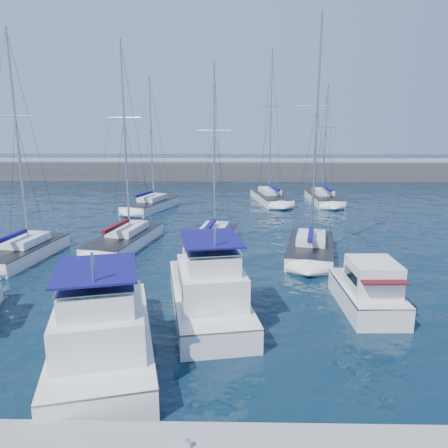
{
  "coord_description": "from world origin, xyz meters",
  "views": [
    {
      "loc": [
        1.22,
        -21.53,
        9.62
      ],
      "look_at": [
        0.66,
        6.39,
        3.0
      ],
      "focal_mm": 35.0,
      "sensor_mm": 36.0,
      "label": 1
    }
  ],
  "objects_px": {
    "sailboat_mid_a": "(23,251)",
    "sailboat_mid_c": "(213,239)",
    "sailboat_mid_b": "(125,239)",
    "sailboat_back_a": "(150,205)",
    "sailboat_mid_d": "(310,249)",
    "sailboat_back_c": "(324,198)",
    "motor_yacht_stbd_inner": "(209,293)",
    "motor_yacht_port_inner": "(102,335)",
    "motor_yacht_stbd_outer": "(368,293)",
    "sailboat_back_b": "(271,197)"
  },
  "relations": [
    {
      "from": "sailboat_mid_a",
      "to": "sailboat_mid_c",
      "type": "height_order",
      "value": "sailboat_mid_a"
    },
    {
      "from": "sailboat_mid_b",
      "to": "sailboat_back_a",
      "type": "bearing_deg",
      "value": 104.06
    },
    {
      "from": "sailboat_mid_d",
      "to": "sailboat_back_c",
      "type": "distance_m",
      "value": 22.11
    },
    {
      "from": "sailboat_mid_b",
      "to": "sailboat_back_a",
      "type": "height_order",
      "value": "sailboat_mid_b"
    },
    {
      "from": "motor_yacht_stbd_inner",
      "to": "sailboat_back_c",
      "type": "relative_size",
      "value": 0.71
    },
    {
      "from": "sailboat_mid_c",
      "to": "sailboat_mid_b",
      "type": "bearing_deg",
      "value": -170.95
    },
    {
      "from": "sailboat_mid_c",
      "to": "motor_yacht_port_inner",
      "type": "bearing_deg",
      "value": -94.36
    },
    {
      "from": "motor_yacht_port_inner",
      "to": "sailboat_back_a",
      "type": "height_order",
      "value": "sailboat_back_a"
    },
    {
      "from": "sailboat_mid_d",
      "to": "sailboat_back_a",
      "type": "height_order",
      "value": "sailboat_mid_d"
    },
    {
      "from": "motor_yacht_stbd_outer",
      "to": "sailboat_mid_d",
      "type": "xyz_separation_m",
      "value": [
        -1.38,
        9.28,
        -0.39
      ]
    },
    {
      "from": "motor_yacht_port_inner",
      "to": "motor_yacht_stbd_outer",
      "type": "bearing_deg",
      "value": 8.53
    },
    {
      "from": "sailboat_back_a",
      "to": "sailboat_back_c",
      "type": "xyz_separation_m",
      "value": [
        20.1,
        4.63,
        -0.01
      ]
    },
    {
      "from": "sailboat_mid_d",
      "to": "sailboat_back_c",
      "type": "relative_size",
      "value": 1.2
    },
    {
      "from": "sailboat_back_b",
      "to": "motor_yacht_stbd_outer",
      "type": "bearing_deg",
      "value": -95.18
    },
    {
      "from": "motor_yacht_stbd_inner",
      "to": "sailboat_mid_b",
      "type": "distance_m",
      "value": 14.38
    },
    {
      "from": "sailboat_mid_d",
      "to": "sailboat_mid_c",
      "type": "bearing_deg",
      "value": 172.4
    },
    {
      "from": "motor_yacht_stbd_outer",
      "to": "sailboat_back_a",
      "type": "bearing_deg",
      "value": 120.49
    },
    {
      "from": "sailboat_back_b",
      "to": "sailboat_back_c",
      "type": "distance_m",
      "value": 6.36
    },
    {
      "from": "motor_yacht_stbd_inner",
      "to": "sailboat_mid_c",
      "type": "xyz_separation_m",
      "value": [
        -0.35,
        12.51,
        -0.61
      ]
    },
    {
      "from": "motor_yacht_port_inner",
      "to": "sailboat_back_c",
      "type": "distance_m",
      "value": 39.44
    },
    {
      "from": "sailboat_mid_d",
      "to": "motor_yacht_stbd_outer",
      "type": "bearing_deg",
      "value": -69.96
    },
    {
      "from": "sailboat_mid_a",
      "to": "sailboat_mid_b",
      "type": "relative_size",
      "value": 1.01
    },
    {
      "from": "sailboat_mid_c",
      "to": "sailboat_back_a",
      "type": "distance_m",
      "value": 16.22
    },
    {
      "from": "motor_yacht_port_inner",
      "to": "sailboat_mid_b",
      "type": "height_order",
      "value": "sailboat_mid_b"
    },
    {
      "from": "sailboat_mid_a",
      "to": "sailboat_back_a",
      "type": "bearing_deg",
      "value": 80.62
    },
    {
      "from": "sailboat_mid_d",
      "to": "motor_yacht_stbd_inner",
      "type": "bearing_deg",
      "value": -112.85
    },
    {
      "from": "motor_yacht_stbd_outer",
      "to": "sailboat_back_a",
      "type": "distance_m",
      "value": 30.73
    },
    {
      "from": "motor_yacht_port_inner",
      "to": "motor_yacht_stbd_inner",
      "type": "relative_size",
      "value": 1.02
    },
    {
      "from": "sailboat_mid_d",
      "to": "sailboat_back_a",
      "type": "relative_size",
      "value": 1.16
    },
    {
      "from": "motor_yacht_port_inner",
      "to": "motor_yacht_stbd_inner",
      "type": "distance_m",
      "value": 6.06
    },
    {
      "from": "sailboat_back_a",
      "to": "sailboat_mid_d",
      "type": "bearing_deg",
      "value": -28.82
    },
    {
      "from": "motor_yacht_stbd_inner",
      "to": "motor_yacht_stbd_outer",
      "type": "relative_size",
      "value": 1.77
    },
    {
      "from": "sailboat_back_a",
      "to": "sailboat_mid_c",
      "type": "bearing_deg",
      "value": -42.2
    },
    {
      "from": "motor_yacht_port_inner",
      "to": "sailboat_mid_d",
      "type": "xyz_separation_m",
      "value": [
        10.97,
        14.45,
        -0.58
      ]
    },
    {
      "from": "motor_yacht_port_inner",
      "to": "sailboat_back_b",
      "type": "bearing_deg",
      "value": 60.58
    },
    {
      "from": "motor_yacht_stbd_inner",
      "to": "sailboat_back_c",
      "type": "xyz_separation_m",
      "value": [
        12.15,
        31.47,
        -0.62
      ]
    },
    {
      "from": "sailboat_mid_d",
      "to": "sailboat_back_a",
      "type": "bearing_deg",
      "value": 142.94
    },
    {
      "from": "sailboat_mid_c",
      "to": "sailboat_back_c",
      "type": "bearing_deg",
      "value": 64.76
    },
    {
      "from": "motor_yacht_port_inner",
      "to": "sailboat_back_a",
      "type": "distance_m",
      "value": 31.53
    },
    {
      "from": "sailboat_back_b",
      "to": "sailboat_mid_c",
      "type": "bearing_deg",
      "value": -117.17
    },
    {
      "from": "sailboat_back_b",
      "to": "sailboat_back_c",
      "type": "bearing_deg",
      "value": -14.14
    },
    {
      "from": "motor_yacht_stbd_outer",
      "to": "sailboat_back_c",
      "type": "height_order",
      "value": "sailboat_back_c"
    },
    {
      "from": "sailboat_mid_c",
      "to": "sailboat_back_b",
      "type": "relative_size",
      "value": 0.79
    },
    {
      "from": "motor_yacht_stbd_inner",
      "to": "sailboat_back_b",
      "type": "height_order",
      "value": "sailboat_back_b"
    },
    {
      "from": "sailboat_back_c",
      "to": "sailboat_back_a",
      "type": "bearing_deg",
      "value": -168.98
    },
    {
      "from": "motor_yacht_stbd_inner",
      "to": "sailboat_mid_a",
      "type": "xyz_separation_m",
      "value": [
        -13.78,
        8.96,
        -0.59
      ]
    },
    {
      "from": "motor_yacht_port_inner",
      "to": "sailboat_mid_a",
      "type": "xyz_separation_m",
      "value": [
        -9.67,
        13.41,
        -0.59
      ]
    },
    {
      "from": "sailboat_mid_b",
      "to": "sailboat_mid_d",
      "type": "relative_size",
      "value": 0.93
    },
    {
      "from": "sailboat_back_a",
      "to": "sailboat_mid_b",
      "type": "bearing_deg",
      "value": -67.43
    },
    {
      "from": "sailboat_back_a",
      "to": "sailboat_back_b",
      "type": "relative_size",
      "value": 0.81
    }
  ]
}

